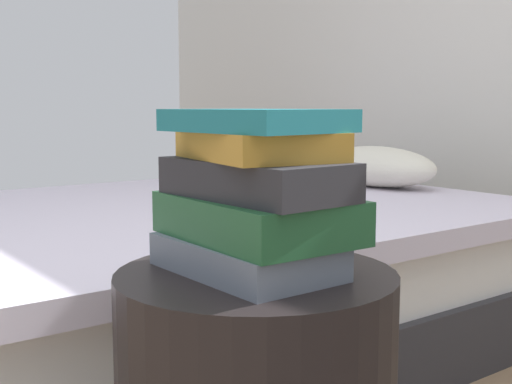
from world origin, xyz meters
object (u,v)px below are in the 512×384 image
(bed, at_px, (210,270))
(book_teal, at_px, (255,120))
(book_forest, at_px, (257,217))
(book_ochre, at_px, (259,145))
(book_charcoal, at_px, (254,179))
(book_slate, at_px, (246,256))

(bed, xyz_separation_m, book_teal, (1.07, -0.62, 0.53))
(bed, xyz_separation_m, book_forest, (1.06, -0.61, 0.39))
(book_teal, bearing_deg, book_ochre, 115.12)
(book_forest, relative_size, book_ochre, 1.23)
(bed, bearing_deg, book_ochre, -29.31)
(book_teal, bearing_deg, bed, 145.51)
(book_forest, distance_m, book_charcoal, 0.06)
(book_ochre, distance_m, book_teal, 0.04)
(book_forest, xyz_separation_m, book_teal, (0.01, -0.01, 0.14))
(bed, bearing_deg, book_forest, -29.40)
(bed, xyz_separation_m, book_charcoal, (1.07, -0.63, 0.44))
(bed, distance_m, book_slate, 1.28)
(book_charcoal, height_order, book_teal, book_teal)
(book_slate, relative_size, book_forest, 0.94)
(bed, bearing_deg, book_charcoal, -29.70)
(book_slate, bearing_deg, book_forest, 90.63)
(book_charcoal, height_order, book_ochre, book_ochre)
(book_slate, height_order, book_forest, book_forest)
(book_teal, bearing_deg, book_charcoal, -58.61)
(book_forest, xyz_separation_m, book_ochre, (0.00, 0.00, 0.10))
(book_forest, relative_size, book_teal, 1.20)
(bed, distance_m, book_forest, 1.28)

